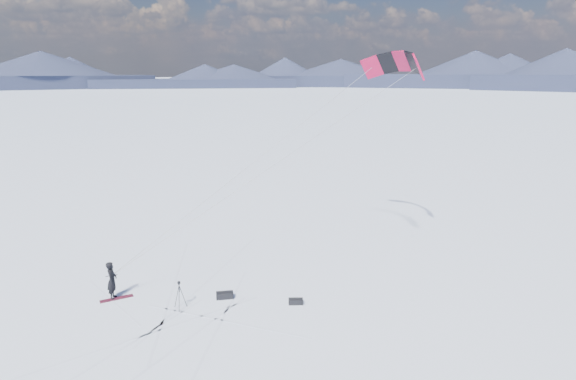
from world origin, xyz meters
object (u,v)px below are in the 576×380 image
object	(u,v)px
snowkiter	(114,298)
tripod	(179,291)
gear_bag_b	(296,301)
snowboard	(117,298)
gear_bag_a	(225,295)

from	to	relation	value
snowkiter	tripod	size ratio (longest dim) A/B	1.39
tripod	gear_bag_b	xyz separation A→B (m)	(5.32, -1.13, -0.74)
snowkiter	snowboard	bearing A→B (deg)	-120.28
snowboard	gear_bag_b	distance (m)	8.77
snowkiter	gear_bag_b	size ratio (longest dim) A/B	2.53
snowboard	gear_bag_a	world-z (taller)	gear_bag_a
snowkiter	gear_bag_b	xyz separation A→B (m)	(8.38, -3.13, 0.14)
snowkiter	tripod	world-z (taller)	tripod
tripod	gear_bag_a	world-z (taller)	tripod
gear_bag_a	gear_bag_b	bearing A→B (deg)	-19.25
tripod	snowboard	bearing A→B (deg)	130.80
gear_bag_a	snowkiter	bearing A→B (deg)	170.56
snowkiter	gear_bag_b	distance (m)	8.94
snowboard	gear_bag_a	distance (m)	5.28
snowkiter	gear_bag_a	bearing A→B (deg)	-97.65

